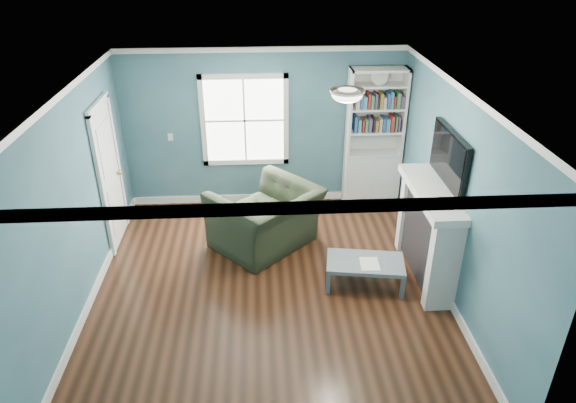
{
  "coord_description": "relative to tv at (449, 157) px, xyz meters",
  "views": [
    {
      "loc": [
        -0.08,
        -5.37,
        4.15
      ],
      "look_at": [
        0.27,
        0.4,
        1.07
      ],
      "focal_mm": 32.0,
      "sensor_mm": 36.0,
      "label": 1
    }
  ],
  "objects": [
    {
      "name": "room_walls",
      "position": [
        -2.2,
        -0.2,
        -0.14
      ],
      "size": [
        5.0,
        5.0,
        5.0
      ],
      "color": "#305667",
      "rests_on": "ground"
    },
    {
      "name": "light_switch",
      "position": [
        -3.7,
        2.28,
        -0.52
      ],
      "size": [
        0.08,
        0.01,
        0.12
      ],
      "primitive_type": "cube",
      "color": "white",
      "rests_on": "room_walls"
    },
    {
      "name": "ceiling_fixture",
      "position": [
        -1.3,
        -0.1,
        0.82
      ],
      "size": [
        0.38,
        0.38,
        0.15
      ],
      "color": "white",
      "rests_on": "room_walls"
    },
    {
      "name": "tv",
      "position": [
        0.0,
        0.0,
        0.0
      ],
      "size": [
        0.06,
        1.1,
        0.65
      ],
      "primitive_type": "cube",
      "color": "black",
      "rests_on": "fireplace"
    },
    {
      "name": "bookshelf",
      "position": [
        -0.43,
        2.1,
        -0.8
      ],
      "size": [
        0.9,
        0.35,
        2.31
      ],
      "color": "silver",
      "rests_on": "ground"
    },
    {
      "name": "recliner",
      "position": [
        -2.22,
        0.88,
        -1.12
      ],
      "size": [
        1.62,
        1.6,
        1.21
      ],
      "primitive_type": "imported",
      "rotation": [
        0.0,
        0.0,
        -2.39
      ],
      "color": "black",
      "rests_on": "ground"
    },
    {
      "name": "window",
      "position": [
        -2.5,
        2.29,
        -0.27
      ],
      "size": [
        1.4,
        0.06,
        1.5
      ],
      "color": "white",
      "rests_on": "room_walls"
    },
    {
      "name": "floor",
      "position": [
        -2.2,
        -0.2,
        -1.72
      ],
      "size": [
        5.0,
        5.0,
        0.0
      ],
      "primitive_type": "plane",
      "color": "black",
      "rests_on": "ground"
    },
    {
      "name": "door",
      "position": [
        -4.42,
        1.2,
        -0.65
      ],
      "size": [
        0.12,
        0.98,
        2.17
      ],
      "color": "silver",
      "rests_on": "ground"
    },
    {
      "name": "fireplace",
      "position": [
        -0.12,
        0.0,
        -1.09
      ],
      "size": [
        0.44,
        1.58,
        1.3
      ],
      "color": "black",
      "rests_on": "ground"
    },
    {
      "name": "paper_sheet",
      "position": [
        -0.91,
        -0.22,
        -1.36
      ],
      "size": [
        0.25,
        0.32,
        0.0
      ],
      "primitive_type": "cube",
      "rotation": [
        0.0,
        0.0,
        -0.06
      ],
      "color": "white",
      "rests_on": "coffee_table"
    },
    {
      "name": "trim",
      "position": [
        -2.2,
        -0.2,
        -0.49
      ],
      "size": [
        4.5,
        5.0,
        2.6
      ],
      "color": "white",
      "rests_on": "ground"
    },
    {
      "name": "coffee_table",
      "position": [
        -0.95,
        -0.16,
        -1.41
      ],
      "size": [
        1.06,
        0.69,
        0.36
      ],
      "rotation": [
        0.0,
        0.0,
        -0.16
      ],
      "color": "#4F585F",
      "rests_on": "ground"
    }
  ]
}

